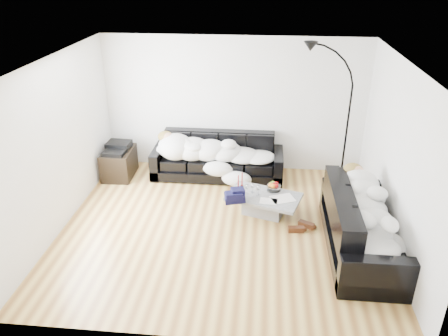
# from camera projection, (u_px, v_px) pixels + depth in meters

# --- Properties ---
(ground) EXTENTS (5.00, 5.00, 0.00)m
(ground) POSITION_uv_depth(u_px,v_px,m) (222.00, 227.00, 6.92)
(ground) COLOR #97622D
(ground) RESTS_ON ground
(wall_back) EXTENTS (5.00, 0.02, 2.60)m
(wall_back) POSITION_uv_depth(u_px,v_px,m) (234.00, 105.00, 8.36)
(wall_back) COLOR silver
(wall_back) RESTS_ON ground
(wall_left) EXTENTS (0.02, 4.50, 2.60)m
(wall_left) POSITION_uv_depth(u_px,v_px,m) (57.00, 146.00, 6.57)
(wall_left) COLOR silver
(wall_left) RESTS_ON ground
(wall_right) EXTENTS (0.02, 4.50, 2.60)m
(wall_right) POSITION_uv_depth(u_px,v_px,m) (399.00, 159.00, 6.13)
(wall_right) COLOR silver
(wall_right) RESTS_ON ground
(ceiling) EXTENTS (5.00, 5.00, 0.00)m
(ceiling) POSITION_uv_depth(u_px,v_px,m) (222.00, 63.00, 5.78)
(ceiling) COLOR white
(ceiling) RESTS_ON ground
(sofa_back) EXTENTS (2.49, 0.86, 0.82)m
(sofa_back) POSITION_uv_depth(u_px,v_px,m) (218.00, 157.00, 8.36)
(sofa_back) COLOR black
(sofa_back) RESTS_ON ground
(sofa_right) EXTENTS (0.96, 2.23, 0.90)m
(sofa_right) POSITION_uv_depth(u_px,v_px,m) (363.00, 223.00, 6.21)
(sofa_right) COLOR black
(sofa_right) RESTS_ON ground
(sleeper_back) EXTENTS (2.11, 0.73, 0.42)m
(sleeper_back) POSITION_uv_depth(u_px,v_px,m) (217.00, 147.00, 8.22)
(sleeper_back) COLOR silver
(sleeper_back) RESTS_ON sofa_back
(sleeper_right) EXTENTS (0.81, 1.91, 0.47)m
(sleeper_right) POSITION_uv_depth(u_px,v_px,m) (366.00, 211.00, 6.12)
(sleeper_right) COLOR silver
(sleeper_right) RESTS_ON sofa_right
(teal_cushion) EXTENTS (0.42, 0.38, 0.20)m
(teal_cushion) POSITION_uv_depth(u_px,v_px,m) (354.00, 183.00, 6.71)
(teal_cushion) COLOR #0C5A4D
(teal_cushion) RESTS_ON sofa_right
(coffee_table) EXTENTS (1.31, 0.99, 0.34)m
(coffee_table) POSITION_uv_depth(u_px,v_px,m) (264.00, 204.00, 7.22)
(coffee_table) COLOR #939699
(coffee_table) RESTS_ON ground
(fruit_bowl) EXTENTS (0.29, 0.29, 0.14)m
(fruit_bowl) POSITION_uv_depth(u_px,v_px,m) (274.00, 186.00, 7.28)
(fruit_bowl) COLOR white
(fruit_bowl) RESTS_ON coffee_table
(wine_glass_a) EXTENTS (0.07, 0.07, 0.16)m
(wine_glass_a) POSITION_uv_depth(u_px,v_px,m) (253.00, 188.00, 7.20)
(wine_glass_a) COLOR white
(wine_glass_a) RESTS_ON coffee_table
(wine_glass_b) EXTENTS (0.08, 0.08, 0.17)m
(wine_glass_b) POSITION_uv_depth(u_px,v_px,m) (247.00, 189.00, 7.16)
(wine_glass_b) COLOR white
(wine_glass_b) RESTS_ON coffee_table
(wine_glass_c) EXTENTS (0.08, 0.08, 0.18)m
(wine_glass_c) POSITION_uv_depth(u_px,v_px,m) (258.00, 191.00, 7.10)
(wine_glass_c) COLOR white
(wine_glass_c) RESTS_ON coffee_table
(candle_left) EXTENTS (0.05, 0.05, 0.25)m
(candle_left) POSITION_uv_depth(u_px,v_px,m) (238.00, 182.00, 7.28)
(candle_left) COLOR maroon
(candle_left) RESTS_ON coffee_table
(candle_right) EXTENTS (0.06, 0.06, 0.27)m
(candle_right) POSITION_uv_depth(u_px,v_px,m) (242.00, 180.00, 7.36)
(candle_right) COLOR maroon
(candle_right) RESTS_ON coffee_table
(newspaper_a) EXTENTS (0.45, 0.40, 0.01)m
(newspaper_a) POSITION_uv_depth(u_px,v_px,m) (283.00, 198.00, 7.04)
(newspaper_a) COLOR silver
(newspaper_a) RESTS_ON coffee_table
(newspaper_b) EXTENTS (0.29, 0.22, 0.01)m
(newspaper_b) POSITION_uv_depth(u_px,v_px,m) (269.00, 201.00, 6.97)
(newspaper_b) COLOR silver
(newspaper_b) RESTS_ON coffee_table
(navy_jacket) EXTENTS (0.44, 0.41, 0.17)m
(navy_jacket) POSITION_uv_depth(u_px,v_px,m) (236.00, 192.00, 6.92)
(navy_jacket) COLOR black
(navy_jacket) RESTS_ON coffee_table
(shoes) EXTENTS (0.45, 0.34, 0.10)m
(shoes) POSITION_uv_depth(u_px,v_px,m) (301.00, 227.00, 6.84)
(shoes) COLOR #472311
(shoes) RESTS_ON ground
(av_cabinet) EXTENTS (0.56, 0.80, 0.54)m
(av_cabinet) POSITION_uv_depth(u_px,v_px,m) (119.00, 163.00, 8.43)
(av_cabinet) COLOR black
(av_cabinet) RESTS_ON ground
(stereo) EXTENTS (0.46, 0.36, 0.13)m
(stereo) POSITION_uv_depth(u_px,v_px,m) (117.00, 147.00, 8.29)
(stereo) COLOR black
(stereo) RESTS_ON av_cabinet
(floor_lamp) EXTENTS (0.86, 0.42, 2.27)m
(floor_lamp) POSITION_uv_depth(u_px,v_px,m) (348.00, 124.00, 7.90)
(floor_lamp) COLOR black
(floor_lamp) RESTS_ON ground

